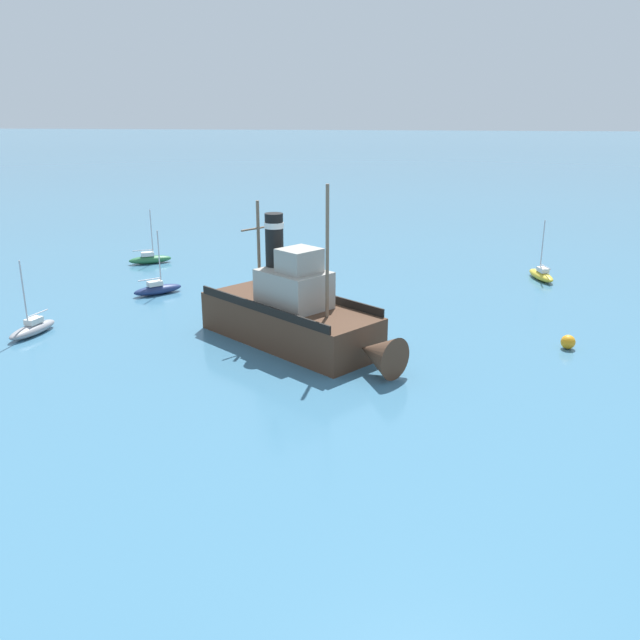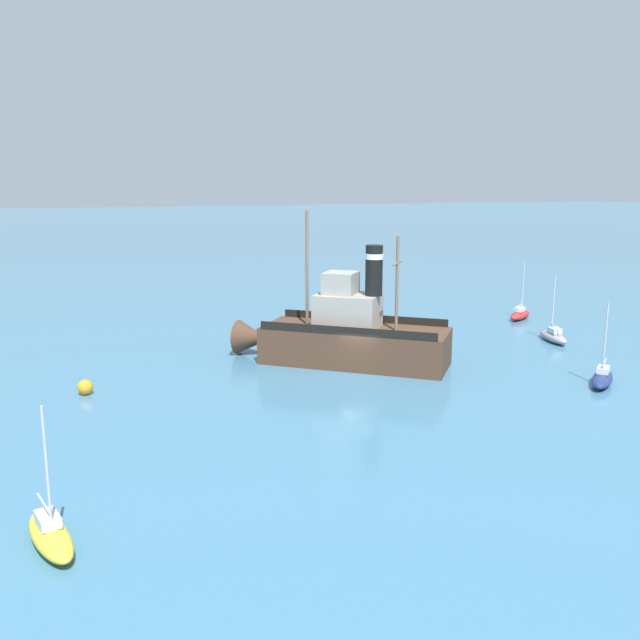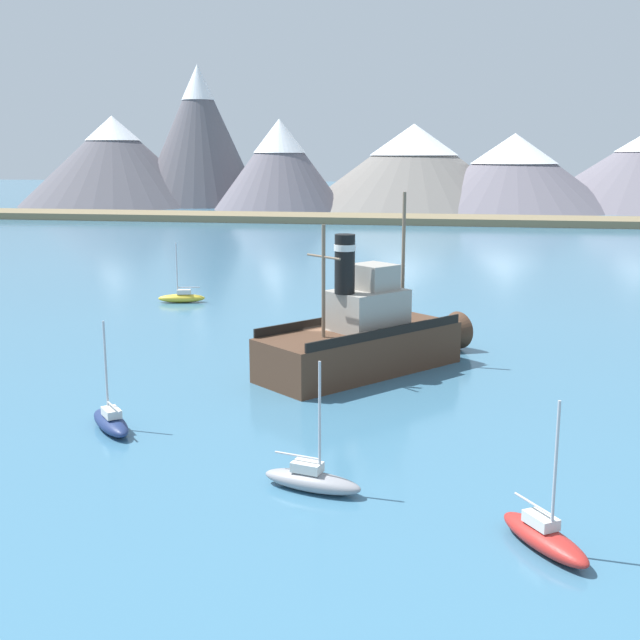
# 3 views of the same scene
# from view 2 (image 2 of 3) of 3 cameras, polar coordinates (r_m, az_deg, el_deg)

# --- Properties ---
(ground_plane) EXTENTS (600.00, 600.00, 0.00)m
(ground_plane) POSITION_cam_2_polar(r_m,az_deg,el_deg) (42.67, 3.22, -4.37)
(ground_plane) COLOR teal
(old_tugboat) EXTENTS (11.82, 13.22, 9.90)m
(old_tugboat) POSITION_cam_2_polar(r_m,az_deg,el_deg) (44.27, 2.20, -1.33)
(old_tugboat) COLOR #4C3323
(old_tugboat) RESTS_ON ground
(sailboat_grey) EXTENTS (3.95, 2.01, 4.90)m
(sailboat_grey) POSITION_cam_2_polar(r_m,az_deg,el_deg) (53.37, 19.04, -1.28)
(sailboat_grey) COLOR gray
(sailboat_grey) RESTS_ON ground
(sailboat_navy) EXTENTS (3.30, 3.60, 4.90)m
(sailboat_navy) POSITION_cam_2_polar(r_m,az_deg,el_deg) (43.10, 22.68, -4.52)
(sailboat_navy) COLOR navy
(sailboat_navy) RESTS_ON ground
(sailboat_red) EXTENTS (3.05, 3.76, 4.90)m
(sailboat_red) POSITION_cam_2_polar(r_m,az_deg,el_deg) (61.26, 16.50, 0.47)
(sailboat_red) COLOR #B22823
(sailboat_red) RESTS_ON ground
(sailboat_yellow) EXTENTS (3.95, 1.95, 4.90)m
(sailboat_yellow) POSITION_cam_2_polar(r_m,az_deg,el_deg) (24.76, -21.76, -16.40)
(sailboat_yellow) COLOR gold
(sailboat_yellow) RESTS_ON ground
(mooring_buoy) EXTENTS (0.85, 0.85, 0.85)m
(mooring_buoy) POSITION_cam_2_polar(r_m,az_deg,el_deg) (40.26, -19.16, -5.36)
(mooring_buoy) COLOR orange
(mooring_buoy) RESTS_ON ground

